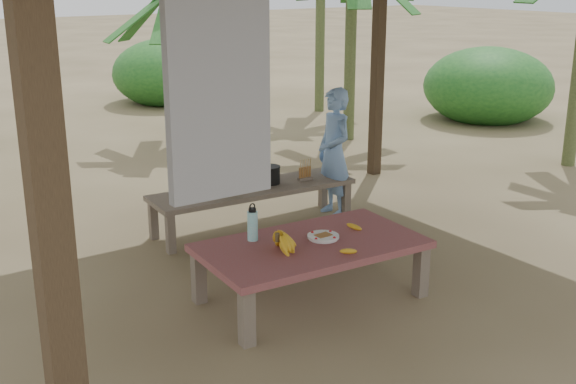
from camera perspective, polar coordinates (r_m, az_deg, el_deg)
ground at (r=6.46m, az=1.39°, el=-6.80°), size 80.00×80.00×0.00m
work_table at (r=5.90m, az=1.85°, el=-4.60°), size 1.86×1.11×0.50m
bench at (r=7.57m, az=-2.75°, el=-0.01°), size 2.23×0.74×0.45m
ripe_banana_bunch at (r=5.67m, az=-0.84°, el=-3.93°), size 0.33×0.31×0.17m
plate at (r=5.96m, az=2.80°, el=-3.56°), size 0.26×0.26×0.04m
loose_banana_front at (r=5.66m, az=4.79°, el=-4.69°), size 0.16×0.09×0.04m
loose_banana_side at (r=6.20m, az=5.25°, el=-2.75°), size 0.09×0.16×0.04m
water_flask at (r=5.89m, az=-2.82°, el=-2.60°), size 0.09×0.09×0.32m
green_banana_stalk at (r=7.36m, az=-5.26°, el=1.08°), size 0.28×0.28×0.30m
cooking_pot at (r=7.66m, az=-1.45°, el=1.34°), size 0.22×0.22×0.18m
skewer_rack at (r=7.77m, az=1.35°, el=1.80°), size 0.18×0.09×0.24m
woman at (r=7.92m, az=3.66°, el=3.11°), size 0.42×0.57×1.42m
banana_plant_n at (r=11.48m, az=-8.79°, el=14.42°), size 1.80×1.80×2.60m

